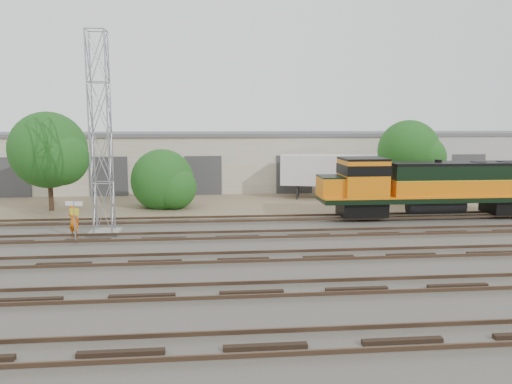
{
  "coord_description": "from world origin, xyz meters",
  "views": [
    {
      "loc": [
        -5.53,
        -25.23,
        6.4
      ],
      "look_at": [
        -2.73,
        4.0,
        2.2
      ],
      "focal_mm": 35.0,
      "sensor_mm": 36.0,
      "label": 1
    }
  ],
  "objects": [
    {
      "name": "signal_tower",
      "position": [
        -11.46,
        3.23,
        5.47
      ],
      "size": [
        1.66,
        1.66,
        11.24
      ],
      "rotation": [
        0.0,
        0.0,
        0.01
      ],
      "color": "gray",
      "rests_on": "ground"
    },
    {
      "name": "dirt_strip",
      "position": [
        0.0,
        15.0,
        0.01
      ],
      "size": [
        80.0,
        16.0,
        0.02
      ],
      "primitive_type": "cube",
      "color": "#726047",
      "rests_on": "ground"
    },
    {
      "name": "tree_east",
      "position": [
        10.37,
        12.41,
        3.95
      ],
      "size": [
        5.04,
        4.8,
        6.47
      ],
      "color": "#382619",
      "rests_on": "ground"
    },
    {
      "name": "dumpster_blue",
      "position": [
        14.55,
        16.61,
        0.75
      ],
      "size": [
        1.84,
        1.76,
        1.5
      ],
      "primitive_type": "cube",
      "rotation": [
        0.0,
        0.0,
        0.18
      ],
      "color": "navy",
      "rests_on": "ground"
    },
    {
      "name": "warehouse",
      "position": [
        0.04,
        22.98,
        2.65
      ],
      "size": [
        58.4,
        10.4,
        5.3
      ],
      "color": "beige",
      "rests_on": "ground"
    },
    {
      "name": "tree_mid",
      "position": [
        -8.72,
        11.74,
        1.92
      ],
      "size": [
        4.85,
        4.62,
        4.62
      ],
      "color": "#382619",
      "rests_on": "ground"
    },
    {
      "name": "worker",
      "position": [
        -12.99,
        2.63,
        0.94
      ],
      "size": [
        0.82,
        0.74,
        1.87
      ],
      "primitive_type": "imported",
      "rotation": [
        0.0,
        0.0,
        2.58
      ],
      "color": "orange",
      "rests_on": "ground"
    },
    {
      "name": "dumpster_red",
      "position": [
        21.21,
        16.24,
        0.7
      ],
      "size": [
        1.58,
        1.49,
        1.4
      ],
      "primitive_type": "cube",
      "rotation": [
        0.0,
        0.0,
        0.06
      ],
      "color": "maroon",
      "rests_on": "ground"
    },
    {
      "name": "sign_post",
      "position": [
        -12.47,
        0.87,
        1.64
      ],
      "size": [
        0.93,
        0.3,
        2.34
      ],
      "color": "gray",
      "rests_on": "ground"
    },
    {
      "name": "locomotive",
      "position": [
        9.16,
        6.0,
        2.19
      ],
      "size": [
        15.67,
        2.75,
        3.77
      ],
      "color": "black",
      "rests_on": "tracks"
    },
    {
      "name": "ground",
      "position": [
        0.0,
        0.0,
        0.0
      ],
      "size": [
        140.0,
        140.0,
        0.0
      ],
      "primitive_type": "plane",
      "color": "#47423A",
      "rests_on": "ground"
    },
    {
      "name": "semi_trailer",
      "position": [
        6.53,
        14.35,
        2.28
      ],
      "size": [
        11.99,
        4.94,
        3.62
      ],
      "rotation": [
        0.0,
        0.0,
        -0.23
      ],
      "color": "silver",
      "rests_on": "ground"
    },
    {
      "name": "tracks",
      "position": [
        0.0,
        -3.0,
        0.08
      ],
      "size": [
        80.0,
        20.4,
        0.28
      ],
      "color": "black",
      "rests_on": "ground"
    },
    {
      "name": "tree_west",
      "position": [
        -16.5,
        11.02,
        4.22
      ],
      "size": [
        5.66,
        5.39,
        7.06
      ],
      "color": "#382619",
      "rests_on": "ground"
    }
  ]
}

